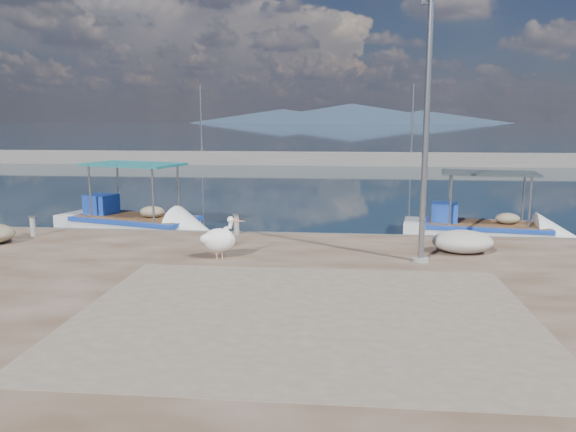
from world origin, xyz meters
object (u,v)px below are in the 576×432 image
at_px(pelican, 220,239).
at_px(boat_right, 484,233).
at_px(boat_left, 135,226).
at_px(lamp_post, 426,139).
at_px(bollard_near, 236,223).

bearing_deg(pelican, boat_right, 16.80).
distance_m(boat_left, pelican, 7.36).
distance_m(boat_right, pelican, 10.33).
xyz_separation_m(boat_left, lamp_post, (10.11, -5.41, 3.55)).
xyz_separation_m(lamp_post, bollard_near, (-5.67, 3.03, -2.91)).
distance_m(boat_right, lamp_post, 7.25).
distance_m(boat_right, bollard_near, 9.06).
bearing_deg(boat_right, boat_left, -170.81).
bearing_deg(boat_left, bollard_near, -11.29).
distance_m(boat_left, lamp_post, 12.01).
relative_size(pelican, lamp_post, 0.18).
xyz_separation_m(boat_left, bollard_near, (4.45, -2.38, 0.64)).
height_order(boat_left, boat_right, boat_left).
height_order(lamp_post, bollard_near, lamp_post).
height_order(boat_left, lamp_post, lamp_post).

